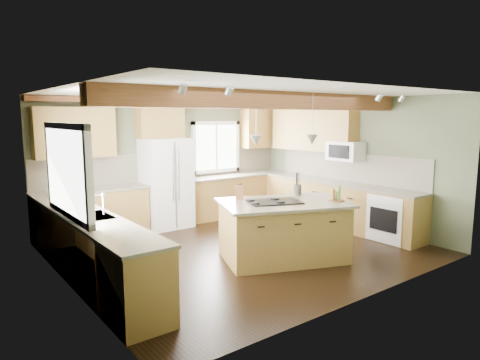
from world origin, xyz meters
TOP-DOWN VIEW (x-y plane):
  - floor at (0.00, 0.00)m, footprint 5.60×5.60m
  - ceiling at (0.00, 0.00)m, footprint 5.60×5.60m
  - wall_back at (0.00, 2.50)m, footprint 5.60×0.00m
  - wall_left at (-2.80, 0.00)m, footprint 0.00×5.00m
  - wall_right at (2.80, 0.00)m, footprint 0.00×5.00m
  - ceiling_beam at (0.00, -0.79)m, footprint 5.55×0.26m
  - soffit_trim at (0.00, 2.40)m, footprint 5.55×0.20m
  - backsplash_back at (0.00, 2.48)m, footprint 5.58×0.03m
  - backsplash_right at (2.78, 0.05)m, footprint 0.03×3.70m
  - base_cab_back_left at (-1.79, 2.20)m, footprint 2.02×0.60m
  - counter_back_left at (-1.79, 2.20)m, footprint 2.06×0.64m
  - base_cab_back_right at (1.49, 2.20)m, footprint 2.62×0.60m
  - counter_back_right at (1.49, 2.20)m, footprint 2.66×0.64m
  - base_cab_left at (-2.50, 0.05)m, footprint 0.60×3.70m
  - counter_left at (-2.50, 0.05)m, footprint 0.64×3.74m
  - base_cab_right at (2.50, 0.05)m, footprint 0.60×3.70m
  - counter_right at (2.50, 0.05)m, footprint 0.64×3.74m
  - upper_cab_back_left at (-1.99, 2.33)m, footprint 1.40×0.35m
  - upper_cab_over_fridge at (-0.30, 2.33)m, footprint 0.96×0.35m
  - upper_cab_right at (2.62, 0.90)m, footprint 0.35×2.20m
  - upper_cab_back_corner at (2.30, 2.33)m, footprint 0.90×0.35m
  - window_left at (-2.78, 0.05)m, footprint 0.04×1.60m
  - window_back at (1.15, 2.48)m, footprint 1.10×0.04m
  - sink at (-2.50, 0.05)m, footprint 0.50×0.65m
  - faucet at (-2.32, 0.05)m, footprint 0.02×0.02m
  - dishwasher at (-2.49, -1.25)m, footprint 0.60×0.60m
  - oven at (2.49, -1.25)m, footprint 0.60×0.72m
  - microwave at (2.58, -0.05)m, footprint 0.40×0.70m
  - pendant_left at (-0.20, -0.62)m, footprint 0.18×0.18m
  - pendant_right at (0.64, -0.95)m, footprint 0.18×0.18m
  - refrigerator at (-0.30, 2.12)m, footprint 0.90×0.74m
  - island at (0.22, -0.79)m, footprint 2.11×1.71m
  - island_top at (0.22, -0.79)m, footprint 2.26×1.86m
  - cooktop at (0.08, -0.73)m, footprint 0.93×0.78m
  - knife_block at (-0.19, -0.18)m, footprint 0.16×0.15m
  - utensil_crock at (0.82, -0.48)m, footprint 0.18×0.18m
  - bottle_tray at (0.93, -1.23)m, footprint 0.34×0.34m

SIDE VIEW (x-z plane):
  - floor at x=0.00m, z-range 0.00..0.00m
  - dishwasher at x=-2.49m, z-range 0.01..0.85m
  - oven at x=2.49m, z-range 0.01..0.85m
  - base_cab_back_left at x=-1.79m, z-range 0.00..0.88m
  - base_cab_back_right at x=1.49m, z-range 0.00..0.88m
  - base_cab_left at x=-2.50m, z-range 0.00..0.88m
  - base_cab_right at x=2.50m, z-range 0.00..0.88m
  - island at x=0.22m, z-range 0.00..0.88m
  - counter_back_left at x=-1.79m, z-range 0.88..0.92m
  - counter_back_right at x=1.49m, z-range 0.88..0.92m
  - counter_left at x=-2.50m, z-range 0.88..0.92m
  - counter_right at x=2.50m, z-range 0.88..0.92m
  - refrigerator at x=-0.30m, z-range 0.00..1.80m
  - island_top at x=0.22m, z-range 0.88..0.92m
  - sink at x=-2.50m, z-range 0.89..0.92m
  - cooktop at x=0.08m, z-range 0.92..0.94m
  - utensil_crock at x=0.82m, z-range 0.92..1.09m
  - knife_block at x=-0.19m, z-range 0.92..1.13m
  - bottle_tray at x=0.93m, z-range 0.92..1.14m
  - faucet at x=-2.32m, z-range 0.91..1.19m
  - backsplash_back at x=0.00m, z-range 0.92..1.50m
  - backsplash_right at x=2.78m, z-range 0.92..1.50m
  - wall_back at x=0.00m, z-range -1.50..4.10m
  - wall_left at x=-2.80m, z-range -1.20..3.80m
  - wall_right at x=2.80m, z-range -1.20..3.80m
  - window_back at x=1.15m, z-range 1.05..2.05m
  - window_left at x=-2.78m, z-range 1.02..2.08m
  - microwave at x=2.58m, z-range 1.36..1.74m
  - pendant_left at x=-0.20m, z-range 1.80..1.96m
  - pendant_right at x=0.64m, z-range 1.80..1.96m
  - upper_cab_back_left at x=-1.99m, z-range 1.50..2.40m
  - upper_cab_right at x=2.62m, z-range 1.50..2.40m
  - upper_cab_back_corner at x=2.30m, z-range 1.50..2.40m
  - upper_cab_over_fridge at x=-0.30m, z-range 1.80..2.50m
  - ceiling_beam at x=0.00m, z-range 2.34..2.60m
  - soffit_trim at x=0.00m, z-range 2.49..2.59m
  - ceiling at x=0.00m, z-range 2.60..2.60m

